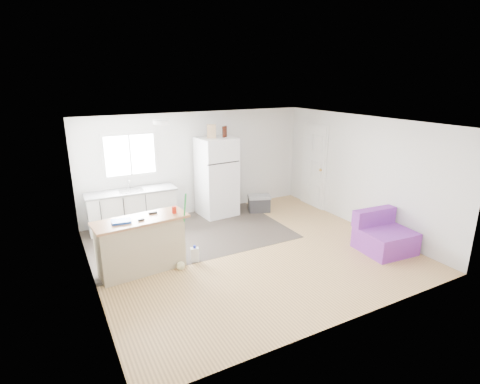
# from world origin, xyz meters

# --- Properties ---
(room) EXTENTS (5.51, 5.01, 2.41)m
(room) POSITION_xyz_m (0.00, 0.00, 1.20)
(room) COLOR olive
(room) RESTS_ON ground
(vinyl_zone) EXTENTS (4.05, 2.50, 0.00)m
(vinyl_zone) POSITION_xyz_m (-0.73, 1.25, 0.00)
(vinyl_zone) COLOR #322B26
(vinyl_zone) RESTS_ON floor
(window) EXTENTS (1.18, 0.06, 0.98)m
(window) POSITION_xyz_m (-1.55, 2.49, 1.55)
(window) COLOR white
(window) RESTS_ON back_wall
(interior_door) EXTENTS (0.11, 0.92, 2.10)m
(interior_door) POSITION_xyz_m (2.72, 1.55, 1.02)
(interior_door) COLOR white
(interior_door) RESTS_ON right_wall
(ceiling_fixture) EXTENTS (0.30, 0.30, 0.07)m
(ceiling_fixture) POSITION_xyz_m (-1.20, 1.20, 2.36)
(ceiling_fixture) COLOR white
(ceiling_fixture) RESTS_ON ceiling
(kitchen_cabinets) EXTENTS (1.90, 0.65, 1.11)m
(kitchen_cabinets) POSITION_xyz_m (-1.65, 2.21, 0.43)
(kitchen_cabinets) COLOR white
(kitchen_cabinets) RESTS_ON floor
(peninsula) EXTENTS (1.57, 0.71, 0.94)m
(peninsula) POSITION_xyz_m (-1.97, 0.19, 0.47)
(peninsula) COLOR #C1B28B
(peninsula) RESTS_ON floor
(refrigerator) EXTENTS (0.86, 0.83, 1.84)m
(refrigerator) POSITION_xyz_m (0.31, 2.10, 0.92)
(refrigerator) COLOR white
(refrigerator) RESTS_ON floor
(cooler) EXTENTS (0.62, 0.53, 0.41)m
(cooler) POSITION_xyz_m (1.29, 1.79, 0.21)
(cooler) COLOR #2C2C2F
(cooler) RESTS_ON floor
(purple_seat) EXTENTS (0.97, 0.92, 0.74)m
(purple_seat) POSITION_xyz_m (2.25, -1.17, 0.27)
(purple_seat) COLOR purple
(purple_seat) RESTS_ON floor
(cleaner_jug) EXTENTS (0.16, 0.13, 0.31)m
(cleaner_jug) POSITION_xyz_m (-1.07, 0.07, 0.13)
(cleaner_jug) COLOR silver
(cleaner_jug) RESTS_ON floor
(mop) EXTENTS (0.23, 0.38, 1.35)m
(mop) POSITION_xyz_m (-1.36, -0.04, 0.23)
(mop) COLOR green
(mop) RESTS_ON floor
(red_cup) EXTENTS (0.10, 0.10, 0.12)m
(red_cup) POSITION_xyz_m (-1.37, 0.18, 1.00)
(red_cup) COLOR red
(red_cup) RESTS_ON peninsula
(blue_tray) EXTENTS (0.32, 0.25, 0.04)m
(blue_tray) POSITION_xyz_m (-2.25, 0.17, 0.95)
(blue_tray) COLOR #133EB3
(blue_tray) RESTS_ON peninsula
(tool_a) EXTENTS (0.14, 0.06, 0.03)m
(tool_a) POSITION_xyz_m (-1.70, 0.32, 0.95)
(tool_a) COLOR black
(tool_a) RESTS_ON peninsula
(tool_b) EXTENTS (0.10, 0.05, 0.03)m
(tool_b) POSITION_xyz_m (-1.95, 0.10, 0.95)
(tool_b) COLOR black
(tool_b) RESTS_ON peninsula
(cardboard_box) EXTENTS (0.22, 0.17, 0.30)m
(cardboard_box) POSITION_xyz_m (0.20, 2.09, 1.99)
(cardboard_box) COLOR tan
(cardboard_box) RESTS_ON refrigerator
(bottle_left) EXTENTS (0.07, 0.07, 0.25)m
(bottle_left) POSITION_xyz_m (0.48, 2.05, 1.97)
(bottle_left) COLOR #38130A
(bottle_left) RESTS_ON refrigerator
(bottle_right) EXTENTS (0.09, 0.09, 0.25)m
(bottle_right) POSITION_xyz_m (0.56, 2.11, 1.97)
(bottle_right) COLOR #38130A
(bottle_right) RESTS_ON refrigerator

